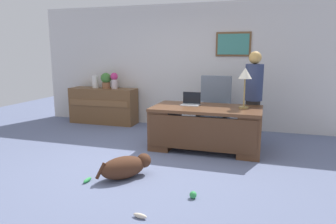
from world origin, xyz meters
TOP-DOWN VIEW (x-y plane):
  - ground_plane at (0.00, 0.00)m, footprint 12.00×12.00m
  - back_wall at (0.01, 2.60)m, footprint 7.00×0.16m
  - desk at (0.80, 0.95)m, footprint 1.84×0.98m
  - credenza at (-1.90, 2.25)m, footprint 1.59×0.50m
  - armchair at (0.80, 1.85)m, footprint 0.60×0.59m
  - person_standing at (1.54, 1.55)m, footprint 0.32×0.32m
  - dog_lying at (0.01, -0.63)m, footprint 0.64×0.67m
  - laptop at (0.49, 1.12)m, footprint 0.32×0.22m
  - desk_lamp at (1.41, 1.08)m, footprint 0.22×0.22m
  - vase_with_flowers at (-1.59, 2.25)m, footprint 0.17×0.17m
  - vase_empty at (-2.09, 2.25)m, footprint 0.15×0.15m
  - potted_plant at (-1.80, 2.25)m, footprint 0.24×0.24m
  - dog_toy_ball at (1.01, -0.95)m, footprint 0.08×0.08m
  - dog_toy_bone at (-0.41, -0.91)m, footprint 0.06×0.17m
  - dog_toy_plush at (0.59, -1.54)m, footprint 0.16×0.07m

SIDE VIEW (x-z plane):
  - ground_plane at x=0.00m, z-range 0.00..0.00m
  - dog_toy_bone at x=-0.41m, z-range 0.00..0.05m
  - dog_toy_plush at x=0.59m, z-range 0.00..0.05m
  - dog_toy_ball at x=1.01m, z-range 0.00..0.08m
  - dog_lying at x=0.01m, z-range 0.01..0.31m
  - desk at x=0.80m, z-range 0.03..0.77m
  - credenza at x=-1.90m, z-range 0.00..0.83m
  - armchair at x=0.80m, z-range -0.08..1.12m
  - laptop at x=0.49m, z-range 0.68..0.91m
  - person_standing at x=1.54m, z-range 0.03..1.71m
  - vase_empty at x=-2.09m, z-range 0.83..1.13m
  - potted_plant at x=-1.80m, z-range 0.85..1.21m
  - vase_with_flowers at x=-1.59m, z-range 0.85..1.22m
  - desk_lamp at x=1.41m, z-range 0.94..1.62m
  - back_wall at x=0.01m, z-range 0.00..2.70m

